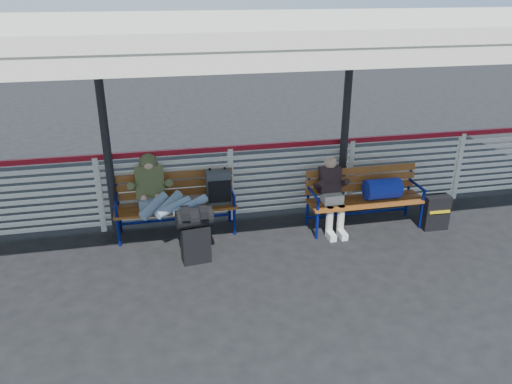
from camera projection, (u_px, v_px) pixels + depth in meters
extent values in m
plane|color=black|center=(256.00, 282.00, 6.41)|extent=(60.00, 60.00, 0.00)
cube|color=silver|center=(231.00, 185.00, 7.89)|extent=(12.00, 0.04, 1.04)
cube|color=maroon|center=(230.00, 148.00, 7.66)|extent=(12.00, 0.06, 0.08)
cube|color=silver|center=(240.00, 25.00, 6.02)|extent=(12.60, 3.60, 0.16)
cube|color=silver|center=(276.00, 55.00, 4.50)|extent=(12.60, 0.06, 0.30)
cylinder|color=black|center=(106.00, 140.00, 7.05)|extent=(0.12, 0.12, 3.00)
cylinder|color=black|center=(345.00, 125.00, 7.75)|extent=(0.12, 0.12, 3.00)
cube|color=black|center=(196.00, 244.00, 6.80)|extent=(0.41, 0.27, 0.53)
cylinder|color=black|center=(194.00, 218.00, 6.65)|extent=(0.51, 0.32, 0.27)
cube|color=brown|center=(176.00, 207.00, 7.46)|extent=(1.80, 0.50, 0.04)
cube|color=brown|center=(174.00, 184.00, 7.59)|extent=(1.80, 0.10, 0.40)
cylinder|color=navy|center=(119.00, 232.00, 7.20)|extent=(0.04, 0.04, 0.45)
cylinder|color=navy|center=(234.00, 221.00, 7.53)|extent=(0.04, 0.04, 0.45)
cylinder|color=navy|center=(118.00, 205.00, 7.54)|extent=(0.04, 0.04, 0.90)
cylinder|color=navy|center=(229.00, 195.00, 7.87)|extent=(0.04, 0.04, 0.90)
cube|color=#44474B|center=(218.00, 187.00, 7.48)|extent=(0.36, 0.22, 0.50)
cube|color=brown|center=(366.00, 201.00, 7.67)|extent=(1.80, 0.50, 0.04)
cube|color=brown|center=(361.00, 179.00, 7.80)|extent=(1.80, 0.10, 0.40)
cylinder|color=navy|center=(317.00, 225.00, 7.41)|extent=(0.04, 0.04, 0.45)
cylinder|color=navy|center=(421.00, 215.00, 7.74)|extent=(0.04, 0.04, 0.45)
cylinder|color=navy|center=(308.00, 199.00, 7.75)|extent=(0.04, 0.04, 0.90)
cylinder|color=navy|center=(408.00, 190.00, 8.08)|extent=(0.04, 0.04, 0.90)
cylinder|color=#0E1087|center=(382.00, 189.00, 7.65)|extent=(0.54, 0.32, 0.32)
cube|color=#889CB7|center=(152.00, 204.00, 7.36)|extent=(0.36, 0.26, 0.18)
cube|color=#4E4E29|center=(150.00, 182.00, 7.44)|extent=(0.42, 0.38, 0.53)
sphere|color=#4E4E29|center=(148.00, 163.00, 7.42)|extent=(0.28, 0.28, 0.28)
sphere|color=tan|center=(148.00, 164.00, 7.38)|extent=(0.21, 0.21, 0.21)
cube|color=black|center=(185.00, 213.00, 6.53)|extent=(0.11, 0.27, 0.10)
cube|color=black|center=(203.00, 212.00, 6.58)|extent=(0.11, 0.27, 0.10)
cube|color=beige|center=(332.00, 198.00, 7.56)|extent=(0.30, 0.24, 0.16)
cube|color=black|center=(330.00, 180.00, 7.59)|extent=(0.32, 0.23, 0.42)
sphere|color=tan|center=(330.00, 163.00, 7.50)|extent=(0.19, 0.19, 0.19)
cylinder|color=beige|center=(329.00, 221.00, 7.49)|extent=(0.11, 0.11, 0.46)
cylinder|color=beige|center=(341.00, 220.00, 7.53)|extent=(0.11, 0.11, 0.46)
cube|color=silver|center=(331.00, 236.00, 7.48)|extent=(0.10, 0.24, 0.10)
cube|color=silver|center=(342.00, 234.00, 7.51)|extent=(0.10, 0.24, 0.10)
cube|color=black|center=(435.00, 212.00, 7.72)|extent=(0.40, 0.23, 0.55)
cube|color=gold|center=(440.00, 212.00, 7.59)|extent=(0.33, 0.03, 0.04)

